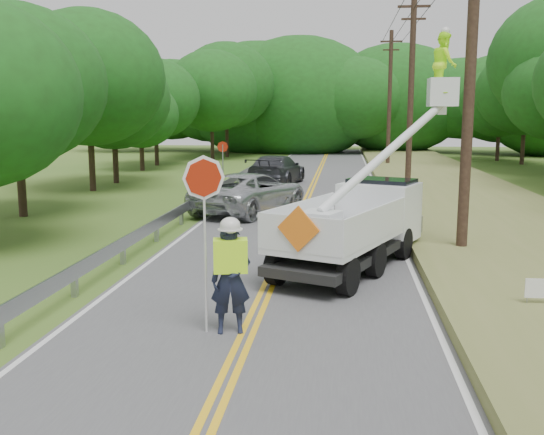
# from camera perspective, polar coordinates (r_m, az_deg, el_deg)

# --- Properties ---
(ground) EXTENTS (140.00, 140.00, 0.00)m
(ground) POSITION_cam_1_polar(r_m,az_deg,el_deg) (9.46, -4.31, -15.09)
(ground) COLOR #32571C
(ground) RESTS_ON ground
(road) EXTENTS (7.20, 96.00, 0.03)m
(road) POSITION_cam_1_polar(r_m,az_deg,el_deg) (22.84, 2.30, -0.40)
(road) COLOR #505053
(road) RESTS_ON ground
(guardrail) EXTENTS (0.18, 48.00, 0.77)m
(guardrail) POSITION_cam_1_polar(r_m,az_deg,el_deg) (24.27, -7.04, 1.42)
(guardrail) COLOR #969A9E
(guardrail) RESTS_ON ground
(utility_poles) EXTENTS (1.60, 43.30, 10.00)m
(utility_poles) POSITION_cam_1_polar(r_m,az_deg,el_deg) (25.71, 14.35, 12.19)
(utility_poles) COLOR black
(utility_poles) RESTS_ON ground
(tall_grass_verge) EXTENTS (7.00, 96.00, 0.30)m
(tall_grass_verge) POSITION_cam_1_polar(r_m,az_deg,el_deg) (23.40, 19.91, -0.38)
(tall_grass_verge) COLOR olive
(tall_grass_verge) RESTS_ON ground
(treeline_left) EXTENTS (11.54, 55.16, 10.47)m
(treeline_left) POSITION_cam_1_polar(r_m,az_deg,el_deg) (41.30, -10.73, 11.47)
(treeline_left) COLOR #332319
(treeline_left) RESTS_ON ground
(treeline_horizon) EXTENTS (56.59, 15.29, 12.72)m
(treeline_horizon) POSITION_cam_1_polar(r_m,az_deg,el_deg) (64.64, 6.59, 10.82)
(treeline_horizon) COLOR #1C4A18
(treeline_horizon) RESTS_ON ground
(flagger) EXTENTS (1.18, 0.60, 3.21)m
(flagger) POSITION_cam_1_polar(r_m,az_deg,el_deg) (11.12, -3.90, -4.97)
(flagger) COLOR #191E33
(flagger) RESTS_ON road
(bucket_truck) EXTENTS (4.87, 6.34, 6.08)m
(bucket_truck) POSITION_cam_1_polar(r_m,az_deg,el_deg) (16.68, 9.02, 0.78)
(bucket_truck) COLOR black
(bucket_truck) RESTS_ON road
(suv_silver) EXTENTS (4.68, 6.41, 1.62)m
(suv_silver) POSITION_cam_1_polar(r_m,az_deg,el_deg) (24.85, -2.01, 2.32)
(suv_silver) COLOR #B2B5BA
(suv_silver) RESTS_ON road
(suv_darkgrey) EXTENTS (3.13, 6.02, 1.67)m
(suv_darkgrey) POSITION_cam_1_polar(r_m,az_deg,el_deg) (34.73, 0.41, 4.41)
(suv_darkgrey) COLOR #33353B
(suv_darkgrey) RESTS_ON road
(stop_sign_permanent) EXTENTS (0.53, 0.20, 2.60)m
(stop_sign_permanent) POSITION_cam_1_polar(r_m,az_deg,el_deg) (31.37, -4.56, 5.44)
(stop_sign_permanent) COLOR #969A9E
(stop_sign_permanent) RESTS_ON ground
(yard_sign) EXTENTS (0.55, 0.05, 0.79)m
(yard_sign) POSITION_cam_1_polar(r_m,az_deg,el_deg) (13.12, 23.42, -6.14)
(yard_sign) COLOR white
(yard_sign) RESTS_ON ground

